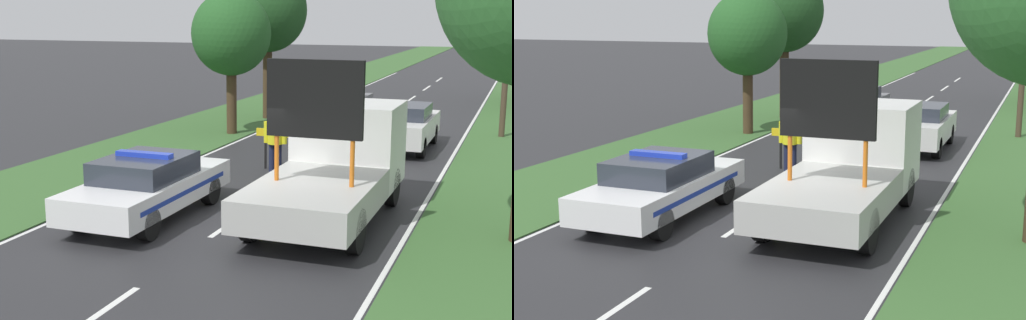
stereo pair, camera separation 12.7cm
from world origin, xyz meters
The scene contains 15 objects.
ground_plane centered at (0.00, 0.00, 0.00)m, with size 160.00×160.00×0.00m, color #28282B.
lane_markings centered at (0.00, 10.21, 0.00)m, with size 7.23×57.08×0.01m.
grass_verge_left centered at (-5.76, 20.00, 0.01)m, with size 4.19×120.00×0.03m.
police_car centered at (-1.83, -0.07, 0.70)m, with size 1.81×4.71×1.45m.
work_truck centered at (1.83, 1.63, 1.14)m, with size 2.28×5.69×3.45m.
road_barrier centered at (-0.15, 5.38, 0.94)m, with size 2.59×0.08×1.14m.
police_officer centered at (-0.58, 4.52, 1.07)m, with size 0.64×0.41×1.80m.
pedestrian_civilian centered at (0.27, 4.95, 1.05)m, with size 0.64×0.41×1.79m.
traffic_cone_near_police centered at (1.80, 5.20, 0.27)m, with size 0.40×0.40×0.55m.
traffic_cone_centre_front centered at (-3.04, 2.70, 0.35)m, with size 0.52×0.52×0.71m.
queued_car_van_white centered at (1.89, 9.77, 0.76)m, with size 1.81×4.26×1.45m.
queued_car_suv_grey centered at (-1.63, 15.20, 0.72)m, with size 1.94×4.03×1.34m.
roadside_tree_near_left centered at (-4.46, 14.39, 4.35)m, with size 3.17×3.17×6.05m.
roadside_tree_far_left centered at (-4.34, 10.36, 3.56)m, with size 2.82×2.82×5.07m.
utility_pole centered at (4.79, 13.15, 3.89)m, with size 1.20×0.20×7.55m.
Camera 1 is at (5.66, -13.01, 4.33)m, focal length 50.00 mm.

